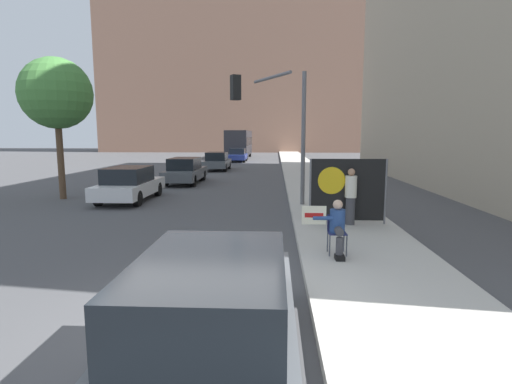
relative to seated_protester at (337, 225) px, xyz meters
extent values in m
plane|color=#4F4F51|center=(-2.54, -3.35, -0.85)|extent=(160.00, 160.00, 0.00)
cube|color=beige|center=(0.74, 11.65, -0.76)|extent=(3.05, 90.00, 0.18)
cube|color=#936B56|center=(-4.54, 61.83, 19.57)|extent=(52.00, 12.00, 40.83)
cylinder|color=#474C56|center=(-0.16, -0.13, -0.43)|extent=(0.03, 0.03, 0.47)
cylinder|color=#474C56|center=(0.21, -0.13, -0.43)|extent=(0.03, 0.03, 0.47)
cylinder|color=#474C56|center=(-0.16, 0.24, -0.43)|extent=(0.03, 0.03, 0.47)
cylinder|color=#474C56|center=(0.21, 0.24, -0.43)|extent=(0.03, 0.03, 0.47)
cube|color=navy|center=(0.03, 0.06, -0.19)|extent=(0.40, 0.40, 0.02)
cube|color=navy|center=(0.03, 0.25, 0.01)|extent=(0.40, 0.02, 0.38)
cylinder|color=#424247|center=(0.03, -0.10, -0.09)|extent=(0.18, 0.42, 0.18)
cylinder|color=#424247|center=(0.03, -0.31, -0.43)|extent=(0.16, 0.16, 0.47)
cube|color=black|center=(0.03, -0.37, -0.62)|extent=(0.20, 0.28, 0.10)
cylinder|color=navy|center=(0.03, 0.09, 0.08)|extent=(0.34, 0.34, 0.52)
sphere|color=beige|center=(0.03, 0.09, 0.45)|extent=(0.22, 0.22, 0.22)
cylinder|color=navy|center=(-0.30, 0.01, 0.16)|extent=(0.45, 0.09, 0.09)
cube|color=#EAE5C6|center=(-0.50, 0.01, 0.22)|extent=(0.54, 0.02, 0.42)
cube|color=#AD1414|center=(-0.50, 0.00, 0.22)|extent=(0.41, 0.01, 0.10)
cylinder|color=#424247|center=(0.87, 3.09, -0.26)|extent=(0.28, 0.28, 0.82)
cylinder|color=silver|center=(0.87, 3.09, 0.47)|extent=(0.34, 0.34, 0.65)
sphere|color=tan|center=(0.87, 3.09, 0.90)|extent=(0.21, 0.21, 0.21)
cylinder|color=#756651|center=(0.11, 5.84, -0.27)|extent=(0.28, 0.28, 0.79)
cylinder|color=silver|center=(0.11, 5.84, 0.44)|extent=(0.34, 0.34, 0.63)
sphere|color=tan|center=(0.11, 5.84, 0.85)|extent=(0.21, 0.21, 0.21)
cylinder|color=slate|center=(-0.31, 3.22, 0.31)|extent=(0.06, 0.06, 1.96)
cylinder|color=slate|center=(1.93, 3.22, 0.31)|extent=(0.06, 0.06, 1.96)
cube|color=black|center=(0.81, 3.22, 0.36)|extent=(2.24, 0.02, 1.86)
cylinder|color=yellow|center=(0.32, 3.20, 0.64)|extent=(0.82, 0.01, 0.82)
cylinder|color=slate|center=(-0.31, 6.58, 1.82)|extent=(0.16, 0.16, 4.99)
cylinder|color=slate|center=(-1.53, 5.94, 4.02)|extent=(1.38, 2.49, 0.11)
cube|color=black|center=(-2.75, 5.30, 3.60)|extent=(0.41, 0.41, 0.84)
sphere|color=green|center=(-2.75, 5.30, 3.32)|extent=(0.18, 0.18, 0.18)
cube|color=#565B60|center=(-2.05, -4.48, -0.28)|extent=(1.82, 4.69, 0.59)
cube|color=black|center=(-2.05, -4.66, 0.35)|extent=(1.57, 2.44, 0.68)
cylinder|color=black|center=(-2.85, -3.02, -0.53)|extent=(0.22, 0.64, 0.64)
cylinder|color=black|center=(-1.25, -3.02, -0.53)|extent=(0.22, 0.64, 0.64)
cube|color=white|center=(-7.67, 8.15, -0.30)|extent=(1.83, 4.48, 0.55)
cube|color=black|center=(-7.67, 7.97, 0.30)|extent=(1.57, 2.33, 0.65)
cylinder|color=black|center=(-8.47, 9.54, -0.53)|extent=(0.22, 0.64, 0.64)
cylinder|color=black|center=(-6.86, 9.54, -0.53)|extent=(0.22, 0.64, 0.64)
cylinder|color=black|center=(-8.47, 6.76, -0.53)|extent=(0.22, 0.64, 0.64)
cylinder|color=black|center=(-6.86, 6.76, -0.53)|extent=(0.22, 0.64, 0.64)
cube|color=#565B60|center=(-6.67, 14.53, -0.29)|extent=(1.79, 4.76, 0.57)
cube|color=black|center=(-6.67, 14.34, 0.33)|extent=(1.54, 2.47, 0.66)
cylinder|color=black|center=(-7.46, 16.00, -0.53)|extent=(0.22, 0.64, 0.64)
cylinder|color=black|center=(-5.89, 16.00, -0.53)|extent=(0.22, 0.64, 0.64)
cylinder|color=black|center=(-7.46, 13.05, -0.53)|extent=(0.22, 0.64, 0.64)
cylinder|color=black|center=(-5.89, 13.05, -0.53)|extent=(0.22, 0.64, 0.64)
cube|color=#565B60|center=(-6.06, 23.33, -0.30)|extent=(1.81, 4.30, 0.55)
cube|color=black|center=(-6.06, 23.16, 0.29)|extent=(1.56, 2.24, 0.64)
cylinder|color=black|center=(-6.86, 24.67, -0.53)|extent=(0.22, 0.64, 0.64)
cylinder|color=black|center=(-5.27, 24.67, -0.53)|extent=(0.22, 0.64, 0.64)
cylinder|color=black|center=(-6.86, 22.00, -0.53)|extent=(0.22, 0.64, 0.64)
cylinder|color=black|center=(-5.27, 22.00, -0.53)|extent=(0.22, 0.64, 0.64)
cube|color=navy|center=(-5.36, 33.53, -0.31)|extent=(1.79, 4.14, 0.53)
cube|color=black|center=(-5.36, 33.36, 0.27)|extent=(1.54, 2.15, 0.63)
cylinder|color=black|center=(-6.15, 34.81, -0.53)|extent=(0.22, 0.64, 0.64)
cylinder|color=black|center=(-4.58, 34.81, -0.53)|extent=(0.22, 0.64, 0.64)
cylinder|color=black|center=(-6.15, 32.24, -0.53)|extent=(0.22, 0.64, 0.64)
cylinder|color=black|center=(-4.58, 32.24, -0.53)|extent=(0.22, 0.64, 0.64)
cube|color=#232328|center=(-5.81, 40.29, 1.04)|extent=(2.48, 10.38, 2.90)
cube|color=black|center=(-5.81, 40.29, 1.22)|extent=(2.50, 9.86, 0.94)
cylinder|color=black|center=(-6.90, 43.51, -0.33)|extent=(0.30, 1.04, 1.04)
cylinder|color=black|center=(-4.71, 43.51, -0.33)|extent=(0.30, 1.04, 1.04)
cylinder|color=black|center=(-6.90, 37.08, -0.33)|extent=(0.30, 1.04, 1.04)
cylinder|color=black|center=(-4.71, 37.08, -0.33)|extent=(0.30, 1.04, 1.04)
cylinder|color=brown|center=(-10.86, 8.49, 0.92)|extent=(0.28, 0.28, 3.55)
sphere|color=#47843D|center=(-10.86, 8.49, 3.77)|extent=(3.05, 3.05, 3.05)
camera|label=1|loc=(-1.37, -8.73, 1.99)|focal=28.00mm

